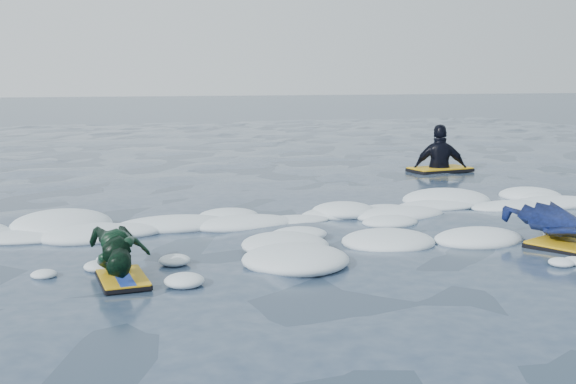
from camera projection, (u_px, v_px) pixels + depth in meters
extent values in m
plane|color=#18243B|center=(332.00, 248.00, 7.57)|extent=(120.00, 120.00, 0.00)
imported|color=navy|center=(570.00, 226.00, 7.51)|extent=(0.75, 1.69, 0.39)
cube|color=black|center=(123.00, 279.00, 6.30)|extent=(0.45, 0.76, 0.04)
cube|color=gold|center=(123.00, 277.00, 6.29)|extent=(0.44, 0.74, 0.01)
cube|color=#1739B2|center=(122.00, 276.00, 6.29)|extent=(0.18, 0.70, 0.00)
imported|color=black|center=(120.00, 252.00, 6.45)|extent=(0.56, 1.11, 0.41)
cube|color=black|center=(440.00, 170.00, 13.59)|extent=(1.24, 0.79, 0.06)
cube|color=gold|center=(440.00, 168.00, 13.58)|extent=(1.21, 0.76, 0.02)
imported|color=black|center=(440.00, 171.00, 13.59)|extent=(1.11, 0.75, 1.75)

